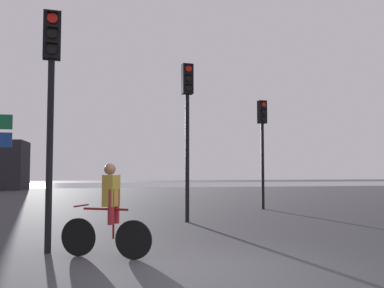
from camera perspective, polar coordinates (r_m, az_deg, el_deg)
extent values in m
plane|color=#333338|center=(6.51, 4.44, -16.83)|extent=(120.00, 120.00, 0.00)
cube|color=slate|center=(46.00, -9.13, -5.39)|extent=(80.00, 16.00, 0.01)
cylinder|color=black|center=(16.93, 9.40, -2.92)|extent=(0.12, 0.12, 3.35)
cube|color=black|center=(17.09, 9.33, 4.22)|extent=(0.36, 0.29, 0.90)
cylinder|color=red|center=(17.01, 9.56, 5.25)|extent=(0.19, 0.06, 0.19)
cube|color=black|center=(17.01, 9.59, 5.62)|extent=(0.21, 0.15, 0.02)
cylinder|color=black|center=(16.97, 9.57, 4.28)|extent=(0.19, 0.06, 0.19)
cube|color=black|center=(16.97, 9.60, 4.65)|extent=(0.21, 0.15, 0.02)
cylinder|color=black|center=(16.93, 9.58, 3.31)|extent=(0.19, 0.06, 0.19)
cube|color=black|center=(16.93, 9.61, 3.68)|extent=(0.21, 0.15, 0.02)
cylinder|color=black|center=(8.29, -18.46, -1.37)|extent=(0.12, 0.12, 3.57)
cube|color=black|center=(8.66, -18.16, 13.58)|extent=(0.35, 0.28, 0.90)
cylinder|color=red|center=(8.62, -18.13, 15.68)|extent=(0.19, 0.05, 0.19)
cube|color=black|center=(8.64, -18.11, 16.42)|extent=(0.20, 0.14, 0.02)
cylinder|color=black|center=(8.53, -18.16, 13.84)|extent=(0.19, 0.05, 0.19)
cube|color=black|center=(8.54, -18.15, 14.59)|extent=(0.20, 0.14, 0.02)
cylinder|color=black|center=(8.45, -18.20, 11.96)|extent=(0.19, 0.05, 0.19)
cube|color=black|center=(8.46, -18.19, 12.72)|extent=(0.20, 0.14, 0.02)
cylinder|color=black|center=(12.55, -0.64, -1.81)|extent=(0.12, 0.12, 3.76)
cube|color=black|center=(12.83, -0.63, 8.65)|extent=(0.34, 0.27, 0.90)
cylinder|color=red|center=(12.77, -0.45, 10.04)|extent=(0.19, 0.05, 0.19)
cube|color=black|center=(12.78, -0.43, 10.54)|extent=(0.20, 0.14, 0.02)
cylinder|color=black|center=(12.71, -0.45, 8.77)|extent=(0.19, 0.05, 0.19)
cube|color=black|center=(12.71, -0.43, 9.27)|extent=(0.20, 0.14, 0.02)
cylinder|color=black|center=(12.65, -0.45, 7.49)|extent=(0.19, 0.05, 0.19)
cube|color=black|center=(12.65, -0.43, 7.99)|extent=(0.20, 0.14, 0.02)
cylinder|color=black|center=(7.92, -14.92, -11.90)|extent=(0.60, 0.34, 0.66)
cylinder|color=black|center=(7.44, -7.81, -12.54)|extent=(0.60, 0.34, 0.66)
cylinder|color=maroon|center=(7.61, -11.43, -8.51)|extent=(0.76, 0.42, 0.04)
cylinder|color=maroon|center=(7.56, -10.43, -10.26)|extent=(0.04, 0.04, 0.55)
cylinder|color=maroon|center=(7.83, -14.54, -7.95)|extent=(0.24, 0.42, 0.03)
cylinder|color=maroon|center=(7.62, -10.07, -8.13)|extent=(0.11, 0.11, 0.60)
cylinder|color=maroon|center=(7.44, -10.76, -8.24)|extent=(0.11, 0.11, 0.60)
cube|color=olive|center=(7.54, -10.73, -6.12)|extent=(0.32, 0.36, 0.54)
sphere|color=#846047|center=(7.54, -10.90, -3.31)|extent=(0.20, 0.20, 0.20)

